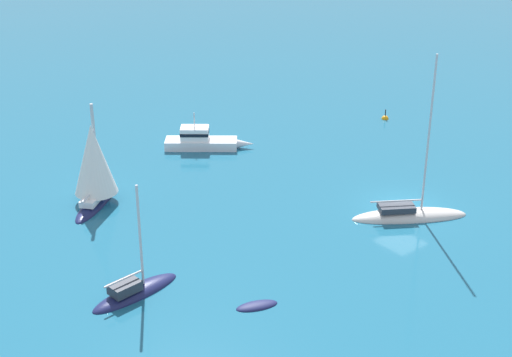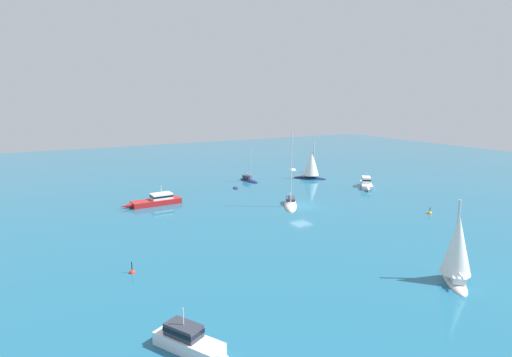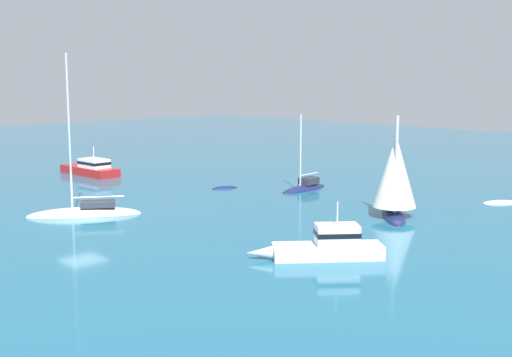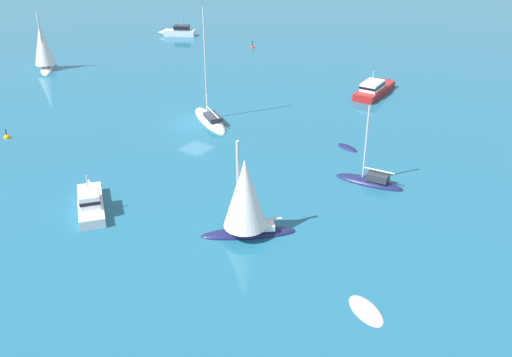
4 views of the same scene
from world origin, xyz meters
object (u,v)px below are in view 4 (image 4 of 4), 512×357
(ketch, at_px, (370,181))
(tender, at_px, (347,148))
(powerboat, at_px, (90,201))
(cabin_cruiser, at_px, (375,88))
(channel_buoy, at_px, (253,48))
(sailboat, at_px, (210,120))
(launch, at_px, (179,31))
(sailboat_1, at_px, (43,49))
(dinghy, at_px, (366,311))
(mooring_buoy, at_px, (7,138))
(yacht, at_px, (246,200))

(ketch, relative_size, tender, 2.72)
(ketch, distance_m, powerboat, 19.57)
(cabin_cruiser, height_order, channel_buoy, cabin_cruiser)
(sailboat, height_order, cabin_cruiser, sailboat)
(launch, xyz_separation_m, sailboat_1, (21.35, -1.55, 1.79))
(channel_buoy, bearing_deg, sailboat, 26.40)
(dinghy, bearing_deg, sailboat, -1.99)
(sailboat, distance_m, ketch, 17.34)
(powerboat, bearing_deg, tender, -78.57)
(powerboat, relative_size, mooring_buoy, 5.26)
(tender, relative_size, channel_buoy, 1.85)
(sailboat, relative_size, launch, 2.00)
(yacht, xyz_separation_m, channel_buoy, (-37.17, -25.36, -2.40))
(ketch, height_order, sailboat_1, sailboat_1)
(channel_buoy, bearing_deg, ketch, 47.35)
(tender, height_order, sailboat_1, sailboat_1)
(yacht, height_order, channel_buoy, yacht)
(sailboat, bearing_deg, powerboat, 133.61)
(sailboat_1, distance_m, channel_buoy, 25.99)
(sailboat, bearing_deg, channel_buoy, -31.32)
(launch, height_order, cabin_cruiser, cabin_cruiser)
(cabin_cruiser, bearing_deg, channel_buoy, 66.22)
(sailboat, xyz_separation_m, launch, (-23.29, -24.28, 0.51))
(yacht, bearing_deg, dinghy, 124.65)
(dinghy, bearing_deg, cabin_cruiser, -33.61)
(yacht, distance_m, sailboat_1, 42.39)
(powerboat, height_order, sailboat_1, sailboat_1)
(yacht, xyz_separation_m, sailboat_1, (-15.47, -39.47, -0.02))
(tender, xyz_separation_m, sailboat_1, (-0.23, -38.81, 2.41))
(yacht, xyz_separation_m, mooring_buoy, (-0.72, -25.49, -2.41))
(ketch, relative_size, powerboat, 1.07)
(launch, height_order, tender, launch)
(sailboat_1, relative_size, mooring_buoy, 6.28)
(launch, bearing_deg, channel_buoy, 153.42)
(ketch, xyz_separation_m, channel_buoy, (-26.55, -28.82, -0.11))
(sailboat_1, bearing_deg, powerboat, 7.04)
(sailboat, xyz_separation_m, sailboat_1, (-1.94, -25.84, 2.30))
(sailboat_1, bearing_deg, launch, 125.66)
(launch, relative_size, mooring_buoy, 4.79)
(tender, bearing_deg, mooring_buoy, -130.11)
(powerboat, relative_size, channel_buoy, 4.71)
(sailboat, height_order, powerboat, sailboat)
(dinghy, height_order, launch, launch)
(cabin_cruiser, height_order, mooring_buoy, cabin_cruiser)
(ketch, height_order, channel_buoy, ketch)
(tender, bearing_deg, yacht, -67.96)
(powerboat, relative_size, yacht, 0.87)
(sailboat, bearing_deg, ketch, -157.41)
(powerboat, xyz_separation_m, mooring_buoy, (-4.07, -15.24, -0.61))
(dinghy, height_order, channel_buoy, channel_buoy)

